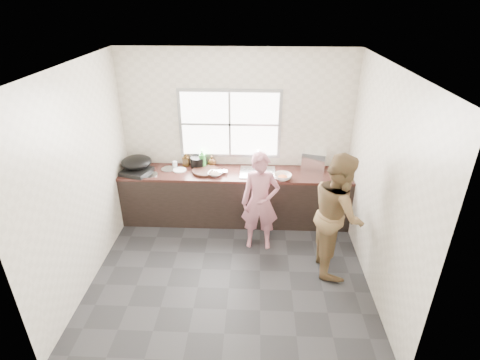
{
  "coord_description": "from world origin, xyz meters",
  "views": [
    {
      "loc": [
        0.3,
        -3.99,
        3.4
      ],
      "look_at": [
        0.1,
        0.65,
        1.05
      ],
      "focal_mm": 28.0,
      "sensor_mm": 36.0,
      "label": 1
    }
  ],
  "objects_px": {
    "bowl_mince": "(215,174)",
    "bottle_green": "(202,159)",
    "cutting_board": "(205,171)",
    "wok": "(136,162)",
    "bottle_brown_tall": "(186,159)",
    "person_side": "(338,214)",
    "dish_rack": "(314,160)",
    "bowl_held": "(267,173)",
    "pot_lid_left": "(149,175)",
    "woman": "(260,205)",
    "bowl_crabs": "(283,177)",
    "burner": "(137,171)",
    "black_pot": "(198,162)",
    "glass_jar": "(175,164)",
    "plate_food": "(180,170)",
    "bottle_brown_short": "(212,161)",
    "pot_lid_right": "(169,169)"
  },
  "relations": [
    {
      "from": "bowl_held",
      "to": "wok",
      "type": "relative_size",
      "value": 0.4
    },
    {
      "from": "cutting_board",
      "to": "wok",
      "type": "distance_m",
      "value": 1.09
    },
    {
      "from": "bowl_crabs",
      "to": "bottle_brown_tall",
      "type": "distance_m",
      "value": 1.6
    },
    {
      "from": "woman",
      "to": "bowl_held",
      "type": "relative_size",
      "value": 7.4
    },
    {
      "from": "black_pot",
      "to": "bottle_brown_tall",
      "type": "xyz_separation_m",
      "value": [
        -0.2,
        0.06,
        0.02
      ]
    },
    {
      "from": "bottle_green",
      "to": "dish_rack",
      "type": "relative_size",
      "value": 0.86
    },
    {
      "from": "woman",
      "to": "person_side",
      "type": "relative_size",
      "value": 0.83
    },
    {
      "from": "woman",
      "to": "dish_rack",
      "type": "height_order",
      "value": "woman"
    },
    {
      "from": "glass_jar",
      "to": "pot_lid_left",
      "type": "bearing_deg",
      "value": -139.77
    },
    {
      "from": "pot_lid_right",
      "to": "bowl_held",
      "type": "bearing_deg",
      "value": -4.68
    },
    {
      "from": "bowl_mince",
      "to": "pot_lid_left",
      "type": "xyz_separation_m",
      "value": [
        -1.02,
        -0.03,
        -0.02
      ]
    },
    {
      "from": "bottle_green",
      "to": "pot_lid_left",
      "type": "xyz_separation_m",
      "value": [
        -0.79,
        -0.31,
        -0.15
      ]
    },
    {
      "from": "person_side",
      "to": "plate_food",
      "type": "relative_size",
      "value": 7.96
    },
    {
      "from": "cutting_board",
      "to": "dish_rack",
      "type": "distance_m",
      "value": 1.74
    },
    {
      "from": "cutting_board",
      "to": "glass_jar",
      "type": "xyz_separation_m",
      "value": [
        -0.51,
        0.15,
        0.03
      ]
    },
    {
      "from": "bowl_mince",
      "to": "plate_food",
      "type": "xyz_separation_m",
      "value": [
        -0.58,
        0.15,
        -0.02
      ]
    },
    {
      "from": "woman",
      "to": "glass_jar",
      "type": "relative_size",
      "value": 12.98
    },
    {
      "from": "wok",
      "to": "glass_jar",
      "type": "bearing_deg",
      "value": 14.09
    },
    {
      "from": "bowl_mince",
      "to": "dish_rack",
      "type": "relative_size",
      "value": 0.61
    },
    {
      "from": "bowl_mince",
      "to": "bowl_held",
      "type": "bearing_deg",
      "value": 3.94
    },
    {
      "from": "bottle_brown_tall",
      "to": "glass_jar",
      "type": "height_order",
      "value": "bottle_brown_tall"
    },
    {
      "from": "person_side",
      "to": "bowl_held",
      "type": "height_order",
      "value": "person_side"
    },
    {
      "from": "cutting_board",
      "to": "pot_lid_left",
      "type": "relative_size",
      "value": 1.65
    },
    {
      "from": "bowl_held",
      "to": "bowl_mince",
      "type": "bearing_deg",
      "value": -176.06
    },
    {
      "from": "pot_lid_left",
      "to": "black_pot",
      "type": "bearing_deg",
      "value": 24.57
    },
    {
      "from": "bowl_held",
      "to": "bottle_green",
      "type": "relative_size",
      "value": 0.59
    },
    {
      "from": "glass_jar",
      "to": "pot_lid_left",
      "type": "height_order",
      "value": "glass_jar"
    },
    {
      "from": "bowl_crabs",
      "to": "black_pot",
      "type": "bearing_deg",
      "value": 164.02
    },
    {
      "from": "cutting_board",
      "to": "burner",
      "type": "relative_size",
      "value": 1.04
    },
    {
      "from": "bottle_brown_tall",
      "to": "bowl_crabs",
      "type": "bearing_deg",
      "value": -15.94
    },
    {
      "from": "bowl_mince",
      "to": "burner",
      "type": "distance_m",
      "value": 1.23
    },
    {
      "from": "bowl_crabs",
      "to": "burner",
      "type": "relative_size",
      "value": 0.54
    },
    {
      "from": "bottle_green",
      "to": "bowl_held",
      "type": "bearing_deg",
      "value": -12.15
    },
    {
      "from": "bottle_brown_tall",
      "to": "bottle_green",
      "type": "bearing_deg",
      "value": -15.2
    },
    {
      "from": "person_side",
      "to": "dish_rack",
      "type": "bearing_deg",
      "value": 4.46
    },
    {
      "from": "plate_food",
      "to": "bottle_green",
      "type": "distance_m",
      "value": 0.4
    },
    {
      "from": "cutting_board",
      "to": "wok",
      "type": "bearing_deg",
      "value": 179.55
    },
    {
      "from": "cutting_board",
      "to": "dish_rack",
      "type": "relative_size",
      "value": 1.14
    },
    {
      "from": "dish_rack",
      "to": "burner",
      "type": "bearing_deg",
      "value": -157.54
    },
    {
      "from": "black_pot",
      "to": "bottle_brown_short",
      "type": "distance_m",
      "value": 0.22
    },
    {
      "from": "woman",
      "to": "bowl_crabs",
      "type": "xyz_separation_m",
      "value": [
        0.34,
        0.49,
        0.2
      ]
    },
    {
      "from": "bowl_mince",
      "to": "bottle_green",
      "type": "bearing_deg",
      "value": 129.97
    },
    {
      "from": "woman",
      "to": "bowl_held",
      "type": "distance_m",
      "value": 0.67
    },
    {
      "from": "cutting_board",
      "to": "glass_jar",
      "type": "distance_m",
      "value": 0.54
    },
    {
      "from": "glass_jar",
      "to": "pot_lid_right",
      "type": "height_order",
      "value": "glass_jar"
    },
    {
      "from": "bottle_brown_short",
      "to": "burner",
      "type": "bearing_deg",
      "value": -164.06
    },
    {
      "from": "dish_rack",
      "to": "pot_lid_left",
      "type": "height_order",
      "value": "dish_rack"
    },
    {
      "from": "bowl_held",
      "to": "bottle_green",
      "type": "bearing_deg",
      "value": 167.85
    },
    {
      "from": "glass_jar",
      "to": "plate_food",
      "type": "bearing_deg",
      "value": -47.75
    },
    {
      "from": "bottle_green",
      "to": "burner",
      "type": "bearing_deg",
      "value": -165.9
    }
  ]
}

